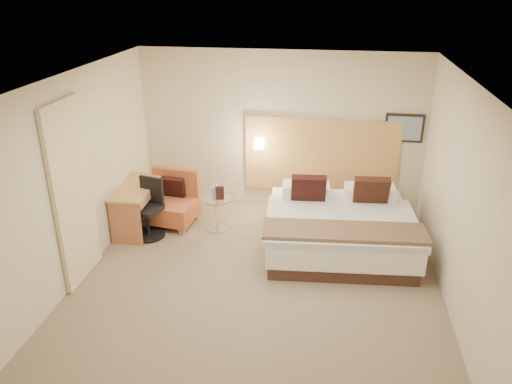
% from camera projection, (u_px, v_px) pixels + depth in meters
% --- Properties ---
extents(floor, '(4.80, 5.00, 0.02)m').
position_uv_depth(floor, '(258.00, 281.00, 6.74)').
color(floor, '#776650').
rests_on(floor, ground).
extents(ceiling, '(4.80, 5.00, 0.02)m').
position_uv_depth(ceiling, '(259.00, 78.00, 5.65)').
color(ceiling, white).
rests_on(ceiling, floor).
extents(wall_back, '(4.80, 0.02, 2.70)m').
position_uv_depth(wall_back, '(281.00, 131.00, 8.47)').
color(wall_back, beige).
rests_on(wall_back, floor).
extents(wall_front, '(4.80, 0.02, 2.70)m').
position_uv_depth(wall_front, '(211.00, 312.00, 3.92)').
color(wall_front, beige).
rests_on(wall_front, floor).
extents(wall_left, '(0.02, 5.00, 2.70)m').
position_uv_depth(wall_left, '(77.00, 177.00, 6.54)').
color(wall_left, beige).
rests_on(wall_left, floor).
extents(wall_right, '(0.02, 5.00, 2.70)m').
position_uv_depth(wall_right, '(461.00, 200.00, 5.86)').
color(wall_right, beige).
rests_on(wall_right, floor).
extents(headboard_panel, '(2.60, 0.04, 1.30)m').
position_uv_depth(headboard_panel, '(321.00, 156.00, 8.50)').
color(headboard_panel, tan).
rests_on(headboard_panel, wall_back).
extents(art_frame, '(0.62, 0.03, 0.47)m').
position_uv_depth(art_frame, '(404.00, 128.00, 8.10)').
color(art_frame, black).
rests_on(art_frame, wall_back).
extents(art_canvas, '(0.54, 0.01, 0.39)m').
position_uv_depth(art_canvas, '(404.00, 128.00, 8.08)').
color(art_canvas, gray).
rests_on(art_canvas, wall_back).
extents(lamp_arm, '(0.02, 0.12, 0.02)m').
position_uv_depth(lamp_arm, '(259.00, 143.00, 8.52)').
color(lamp_arm, silver).
rests_on(lamp_arm, wall_back).
extents(lamp_shade, '(0.15, 0.15, 0.15)m').
position_uv_depth(lamp_shade, '(259.00, 144.00, 8.46)').
color(lamp_shade, '#F6E5C0').
rests_on(lamp_shade, wall_back).
extents(curtain, '(0.06, 0.90, 2.42)m').
position_uv_depth(curtain, '(73.00, 194.00, 6.36)').
color(curtain, beige).
rests_on(curtain, wall_left).
extents(bottle_a, '(0.07, 0.07, 0.20)m').
position_uv_depth(bottle_a, '(213.00, 192.00, 7.84)').
color(bottle_a, '#9BCAEF').
rests_on(bottle_a, side_table).
extents(bottle_b, '(0.07, 0.07, 0.20)m').
position_uv_depth(bottle_b, '(217.00, 191.00, 7.89)').
color(bottle_b, '#93C0E4').
rests_on(bottle_b, side_table).
extents(menu_folder, '(0.13, 0.07, 0.22)m').
position_uv_depth(menu_folder, '(220.00, 193.00, 7.79)').
color(menu_folder, black).
rests_on(menu_folder, side_table).
extents(bed, '(2.28, 2.23, 1.05)m').
position_uv_depth(bed, '(339.00, 226.00, 7.45)').
color(bed, '#3A251D').
rests_on(bed, floor).
extents(lounge_chair, '(0.90, 0.81, 0.86)m').
position_uv_depth(lounge_chair, '(171.00, 203.00, 8.20)').
color(lounge_chair, tan).
rests_on(lounge_chair, floor).
extents(side_table, '(0.57, 0.57, 0.55)m').
position_uv_depth(side_table, '(217.00, 212.00, 7.96)').
color(side_table, silver).
rests_on(side_table, floor).
extents(desk, '(0.56, 1.17, 0.73)m').
position_uv_depth(desk, '(138.00, 196.00, 7.90)').
color(desk, tan).
rests_on(desk, floor).
extents(desk_chair, '(0.63, 0.63, 0.92)m').
position_uv_depth(desk_chair, '(148.00, 213.00, 7.76)').
color(desk_chair, black).
rests_on(desk_chair, floor).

